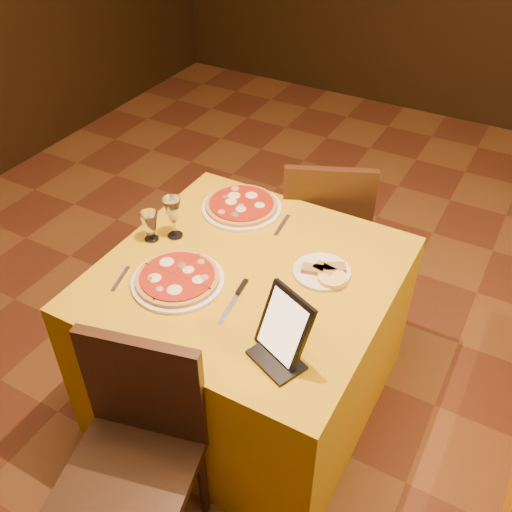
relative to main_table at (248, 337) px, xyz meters
The scene contains 13 objects.
floor 0.57m from the main_table, 11.96° to the right, with size 6.00×7.00×0.01m, color #5E2D19.
main_table is the anchor object (origin of this frame).
chair_main_near 0.80m from the main_table, 90.00° to the right, with size 0.39×0.39×0.91m, color black, non-canonical shape.
chair_main_far 0.80m from the main_table, 90.00° to the left, with size 0.39×0.39×0.91m, color #2F210F, non-canonical shape.
pizza_near 0.48m from the main_table, 136.82° to the right, with size 0.36×0.36×0.03m.
pizza_far 0.58m from the main_table, 123.29° to the left, with size 0.36×0.36×0.03m.
cutlet_dish 0.48m from the main_table, 26.73° to the left, with size 0.22×0.22×0.03m.
wine_glass 0.60m from the main_table, behind, with size 0.07×0.07×0.19m, color #FEF790, non-canonical shape.
water_glass 0.63m from the main_table, behind, with size 0.06×0.06×0.13m, color white, non-canonical shape.
tablet 0.65m from the main_table, 43.95° to the right, with size 0.19×0.02×0.24m, color black.
knife 0.42m from the main_table, 76.55° to the right, with size 0.23×0.02×0.01m, color silver.
fork_near 0.62m from the main_table, 145.09° to the right, with size 0.15×0.02×0.01m, color #ADADB3.
fork_far 0.50m from the main_table, 93.07° to the left, with size 0.16×0.02×0.01m, color #B6B7BD.
Camera 1 is at (0.43, -1.37, 2.20)m, focal length 40.00 mm.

